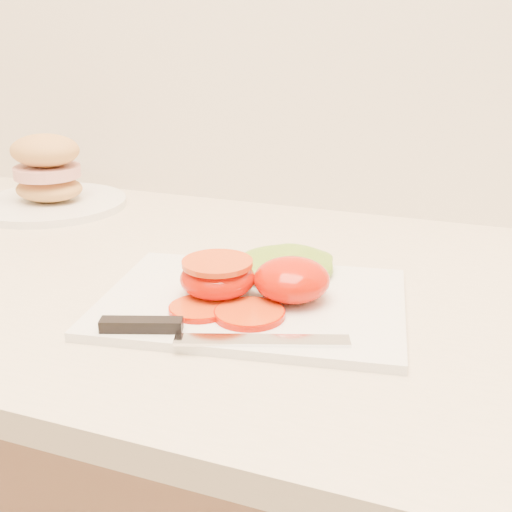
% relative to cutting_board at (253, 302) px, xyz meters
% --- Properties ---
extents(cutting_board, '(0.36, 0.28, 0.01)m').
position_rel_cutting_board_xyz_m(cutting_board, '(0.00, 0.00, 0.00)').
color(cutting_board, white).
rests_on(cutting_board, counter).
extents(tomato_half_dome, '(0.08, 0.08, 0.05)m').
position_rel_cutting_board_xyz_m(tomato_half_dome, '(0.04, 0.01, 0.03)').
color(tomato_half_dome, red).
rests_on(tomato_half_dome, cutting_board).
extents(tomato_half_cut, '(0.08, 0.08, 0.04)m').
position_rel_cutting_board_xyz_m(tomato_half_cut, '(-0.04, -0.01, 0.03)').
color(tomato_half_cut, red).
rests_on(tomato_half_cut, cutting_board).
extents(tomato_slice_0, '(0.07, 0.07, 0.01)m').
position_rel_cutting_board_xyz_m(tomato_slice_0, '(0.01, -0.04, 0.01)').
color(tomato_slice_0, '#D1480C').
rests_on(tomato_slice_0, cutting_board).
extents(tomato_slice_1, '(0.06, 0.06, 0.01)m').
position_rel_cutting_board_xyz_m(tomato_slice_1, '(-0.04, -0.05, 0.01)').
color(tomato_slice_1, '#D1480C').
rests_on(tomato_slice_1, cutting_board).
extents(lettuce_leaf_0, '(0.15, 0.14, 0.03)m').
position_rel_cutting_board_xyz_m(lettuce_leaf_0, '(0.01, 0.07, 0.02)').
color(lettuce_leaf_0, '#87AC2D').
rests_on(lettuce_leaf_0, cutting_board).
extents(knife, '(0.24, 0.08, 0.01)m').
position_rel_cutting_board_xyz_m(knife, '(-0.03, -0.10, 0.01)').
color(knife, silver).
rests_on(knife, cutting_board).
extents(sandwich_plate, '(0.25, 0.25, 0.12)m').
position_rel_cutting_board_xyz_m(sandwich_plate, '(-0.45, 0.25, 0.04)').
color(sandwich_plate, white).
rests_on(sandwich_plate, counter).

